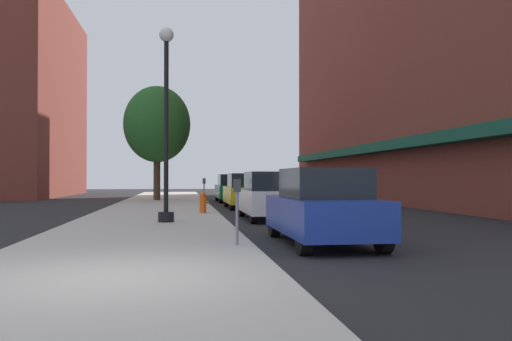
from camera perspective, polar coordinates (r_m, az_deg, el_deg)
name	(u,v)px	position (r m, az deg, el deg)	size (l,w,h in m)	color
ground_plane	(245,208)	(25.68, -1.14, -4.02)	(90.00, 90.00, 0.00)	#232326
sidewalk_slab	(161,207)	(26.51, -10.04, -3.78)	(4.80, 50.00, 0.12)	#B7B2A8
building_right_brick	(425,6)	(34.13, 17.43, 16.26)	(6.80, 40.00, 22.91)	brown
building_far_background	(28,100)	(46.44, -23.02, 6.89)	(6.80, 18.00, 15.23)	brown
lamppost	(166,120)	(16.58, -9.49, 5.29)	(0.48, 0.48, 5.90)	black
fire_hydrant	(203,202)	(20.67, -5.64, -3.37)	(0.33, 0.26, 0.79)	#E05614
parking_meter_near	(204,188)	(25.73, -5.52, -1.90)	(0.14, 0.09, 1.31)	slate
parking_meter_far	(237,203)	(10.78, -2.02, -3.47)	(0.14, 0.09, 1.31)	slate
tree_near	(157,125)	(32.88, -10.44, 4.81)	(3.97, 3.97, 6.83)	#422D1E
car_blue	(323,207)	(11.84, 7.06, -3.90)	(1.80, 4.30, 1.66)	black
car_white	(270,196)	(18.70, 1.45, -2.76)	(1.80, 4.30, 1.66)	black
car_yellow	(246,191)	(25.56, -1.11, -2.22)	(1.80, 4.30, 1.66)	black
car_green	(232,189)	(32.28, -2.56, -1.92)	(1.80, 4.30, 1.66)	black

